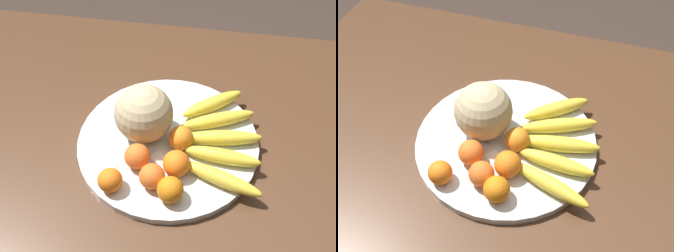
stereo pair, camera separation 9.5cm
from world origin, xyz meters
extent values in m
cube|color=#4C301E|center=(0.00, 0.00, 0.71)|extent=(1.33, 1.15, 0.04)
cube|color=#4C301E|center=(-0.58, 0.49, 0.35)|extent=(0.07, 0.07, 0.69)
cube|color=#4C301E|center=(0.58, 0.49, 0.35)|extent=(0.07, 0.07, 0.69)
cylinder|color=silver|center=(0.07, 0.05, 0.74)|extent=(0.46, 0.46, 0.02)
torus|color=#47382D|center=(0.07, 0.05, 0.74)|extent=(0.46, 0.46, 0.01)
sphere|color=#C6B284|center=(0.01, 0.06, 0.82)|extent=(0.14, 0.14, 0.14)
sphere|color=#473819|center=(0.10, 0.04, 0.77)|extent=(0.03, 0.03, 0.03)
ellipsoid|color=yellow|center=(0.21, -0.06, 0.77)|extent=(0.20, 0.10, 0.04)
ellipsoid|color=yellow|center=(0.21, 0.00, 0.77)|extent=(0.19, 0.05, 0.04)
ellipsoid|color=yellow|center=(0.20, 0.06, 0.77)|extent=(0.21, 0.07, 0.04)
ellipsoid|color=yellow|center=(0.19, 0.12, 0.77)|extent=(0.20, 0.11, 0.04)
ellipsoid|color=yellow|center=(0.17, 0.17, 0.77)|extent=(0.17, 0.14, 0.04)
sphere|color=orange|center=(0.01, -0.04, 0.78)|extent=(0.06, 0.06, 0.06)
sphere|color=orange|center=(0.10, -0.12, 0.78)|extent=(0.06, 0.06, 0.06)
sphere|color=orange|center=(0.10, -0.05, 0.78)|extent=(0.06, 0.06, 0.06)
sphere|color=orange|center=(0.05, -0.09, 0.78)|extent=(0.06, 0.06, 0.06)
sphere|color=orange|center=(-0.04, -0.11, 0.78)|extent=(0.06, 0.06, 0.06)
sphere|color=orange|center=(0.10, 0.03, 0.78)|extent=(0.06, 0.06, 0.06)
cube|color=white|center=(0.08, -0.04, 0.75)|extent=(0.09, 0.08, 0.00)
camera|label=1|loc=(0.17, -0.58, 1.51)|focal=42.00mm
camera|label=2|loc=(0.26, -0.56, 1.51)|focal=42.00mm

